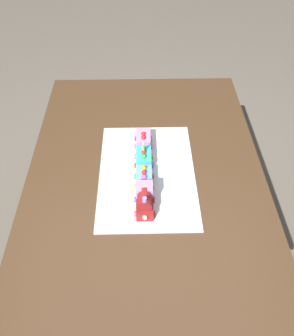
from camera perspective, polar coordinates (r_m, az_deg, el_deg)
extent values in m
plane|color=#6B6054|center=(2.11, -0.17, -14.05)|extent=(8.00, 8.00, 0.00)
cube|color=#4C331E|center=(1.53, -0.23, -0.31)|extent=(1.40, 1.00, 0.03)
cube|color=#4C331E|center=(2.29, 10.61, 5.00)|extent=(0.07, 0.07, 0.71)
cube|color=#4C331E|center=(2.29, -11.61, 4.69)|extent=(0.07, 0.07, 0.71)
cube|color=silver|center=(1.49, 0.00, -0.86)|extent=(0.60, 0.40, 0.00)
cube|color=maroon|center=(1.35, -0.39, -5.83)|extent=(0.12, 0.06, 0.05)
cylinder|color=maroon|center=(1.31, -0.39, -5.16)|extent=(0.07, 0.05, 0.05)
cube|color=#AD84E0|center=(1.34, -0.42, -3.41)|extent=(0.06, 0.06, 0.04)
cylinder|color=#AD84E0|center=(1.26, -0.38, -5.26)|extent=(0.02, 0.02, 0.03)
sphere|color=#F4EFCC|center=(1.30, -0.34, -7.98)|extent=(0.02, 0.02, 0.02)
cylinder|color=red|center=(1.34, 1.19, -7.33)|extent=(0.02, 0.01, 0.02)
cylinder|color=red|center=(1.38, 1.09, -5.05)|extent=(0.02, 0.01, 0.02)
cylinder|color=#D84CB2|center=(1.34, -1.92, -7.38)|extent=(0.02, 0.01, 0.02)
cylinder|color=#4C59D8|center=(1.38, -1.91, -5.09)|extent=(0.02, 0.01, 0.02)
cube|color=#669EEA|center=(1.43, -0.47, -1.66)|extent=(0.10, 0.06, 0.06)
cylinder|color=orange|center=(1.43, 0.99, -2.91)|extent=(0.02, 0.01, 0.02)
cylinder|color=red|center=(1.46, 0.92, -1.29)|extent=(0.02, 0.01, 0.02)
cylinder|color=orange|center=(1.43, -1.90, -2.95)|extent=(0.02, 0.01, 0.02)
cylinder|color=green|center=(1.46, -1.89, -1.33)|extent=(0.02, 0.01, 0.02)
sphere|color=orange|center=(1.43, -0.50, 0.01)|extent=(0.02, 0.02, 0.02)
sphere|color=red|center=(1.41, -0.48, -0.72)|extent=(0.02, 0.02, 0.02)
sphere|color=#D84CB2|center=(1.39, -0.47, -1.47)|extent=(0.02, 0.02, 0.02)
cube|color=#38B7C6|center=(1.51, -0.54, 1.64)|extent=(0.10, 0.06, 0.06)
cylinder|color=#4C59D8|center=(1.51, 0.85, 0.46)|extent=(0.02, 0.01, 0.02)
cylinder|color=orange|center=(1.55, 0.78, 1.92)|extent=(0.02, 0.01, 0.02)
cylinder|color=red|center=(1.51, -1.89, 0.42)|extent=(0.02, 0.01, 0.02)
cylinder|color=#D84CB2|center=(1.55, -1.88, 1.88)|extent=(0.02, 0.01, 0.02)
sphere|color=orange|center=(1.51, -0.56, 3.22)|extent=(0.02, 0.02, 0.02)
sphere|color=green|center=(1.47, -0.53, 1.91)|extent=(0.02, 0.02, 0.02)
sphere|color=red|center=(1.49, -0.55, 2.57)|extent=(0.02, 0.02, 0.02)
cube|color=#AD84E0|center=(1.60, -0.60, 4.58)|extent=(0.10, 0.06, 0.06)
cylinder|color=#D84CB2|center=(1.59, 0.72, 3.49)|extent=(0.02, 0.01, 0.02)
cylinder|color=orange|center=(1.63, 0.66, 4.79)|extent=(0.02, 0.01, 0.02)
cylinder|color=#D84CB2|center=(1.59, -1.88, 3.45)|extent=(0.02, 0.01, 0.02)
cylinder|color=red|center=(1.63, -1.87, 4.75)|extent=(0.02, 0.01, 0.02)
sphere|color=red|center=(1.58, -0.61, 5.51)|extent=(0.02, 0.02, 0.02)
sphere|color=red|center=(1.56, -0.60, 4.92)|extent=(0.02, 0.02, 0.02)
cylinder|color=#66D872|center=(1.47, -0.56, 3.47)|extent=(0.01, 0.01, 0.04)
cone|color=yellow|center=(1.46, -0.56, 4.21)|extent=(0.01, 0.01, 0.01)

